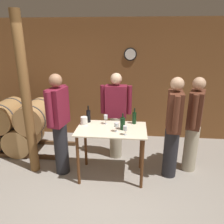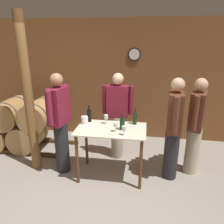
{
  "view_description": "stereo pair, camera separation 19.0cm",
  "coord_description": "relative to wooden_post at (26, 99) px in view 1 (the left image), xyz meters",
  "views": [
    {
      "loc": [
        0.53,
        -2.43,
        2.32
      ],
      "look_at": [
        0.2,
        0.92,
        1.14
      ],
      "focal_mm": 35.0,
      "sensor_mm": 36.0,
      "label": 1
    },
    {
      "loc": [
        0.72,
        -2.41,
        2.32
      ],
      "look_at": [
        0.2,
        0.92,
        1.14
      ],
      "focal_mm": 35.0,
      "sensor_mm": 36.0,
      "label": 2
    }
  ],
  "objects": [
    {
      "name": "wine_glass_near_right",
      "position": [
        1.64,
        -0.26,
        -0.35
      ],
      "size": [
        0.06,
        0.06,
        0.15
      ],
      "color": "silver",
      "rests_on": "tasting_table"
    },
    {
      "name": "back_wall",
      "position": [
        1.21,
        1.66,
        0.0
      ],
      "size": [
        8.4,
        0.08,
        2.7
      ],
      "color": "brown",
      "rests_on": "ground_plane"
    },
    {
      "name": "person_visitor_near_door",
      "position": [
        0.53,
        -0.01,
        -0.41
      ],
      "size": [
        0.29,
        0.58,
        1.77
      ],
      "color": "#232328",
      "rests_on": "ground_plane"
    },
    {
      "name": "barrel_rack",
      "position": [
        -0.68,
        0.68,
        -0.82
      ],
      "size": [
        2.63,
        0.76,
        1.1
      ],
      "color": "#4C331E",
      "rests_on": "ground_plane"
    },
    {
      "name": "wine_bottle_left",
      "position": [
        1.59,
        -0.05,
        -0.35
      ],
      "size": [
        0.08,
        0.08,
        0.27
      ],
      "color": "black",
      "rests_on": "tasting_table"
    },
    {
      "name": "tasting_table",
      "position": [
        1.41,
        -0.04,
        -0.63
      ],
      "size": [
        1.14,
        0.69,
        0.89
      ],
      "color": "beige",
      "rests_on": "ground_plane"
    },
    {
      "name": "wine_bottle_center",
      "position": [
        1.77,
        0.21,
        -0.35
      ],
      "size": [
        0.07,
        0.07,
        0.28
      ],
      "color": "black",
      "rests_on": "tasting_table"
    },
    {
      "name": "person_host",
      "position": [
        2.79,
        0.3,
        -0.45
      ],
      "size": [
        0.34,
        0.56,
        1.7
      ],
      "color": "#B7AD93",
      "rests_on": "ground_plane"
    },
    {
      "name": "wine_glass_near_center",
      "position": [
        1.5,
        -0.15,
        -0.35
      ],
      "size": [
        0.07,
        0.07,
        0.15
      ],
      "color": "silver",
      "rests_on": "tasting_table"
    },
    {
      "name": "ground_plane",
      "position": [
        1.21,
        -0.86,
        -1.35
      ],
      "size": [
        14.0,
        14.0,
        0.0
      ],
      "primitive_type": "plane",
      "color": "gray"
    },
    {
      "name": "person_visitor_with_scarf",
      "position": [
        2.41,
        0.08,
        -0.43
      ],
      "size": [
        0.25,
        0.59,
        1.73
      ],
      "color": "#232328",
      "rests_on": "ground_plane"
    },
    {
      "name": "wine_bottle_far_left",
      "position": [
        0.98,
        0.21,
        -0.34
      ],
      "size": [
        0.07,
        0.07,
        0.3
      ],
      "color": "black",
      "rests_on": "tasting_table"
    },
    {
      "name": "person_visitor_bearded",
      "position": [
        1.43,
        0.63,
        -0.45
      ],
      "size": [
        0.59,
        0.24,
        1.69
      ],
      "color": "#B7AD93",
      "rests_on": "ground_plane"
    },
    {
      "name": "ice_bucket",
      "position": [
        0.93,
        0.1,
        -0.39
      ],
      "size": [
        0.12,
        0.12,
        0.13
      ],
      "color": "white",
      "rests_on": "tasting_table"
    },
    {
      "name": "wooden_post",
      "position": [
        0.0,
        0.0,
        0.0
      ],
      "size": [
        0.16,
        0.16,
        2.7
      ],
      "color": "brown",
      "rests_on": "ground_plane"
    },
    {
      "name": "wine_glass_near_left",
      "position": [
        1.29,
        0.15,
        -0.34
      ],
      "size": [
        0.07,
        0.07,
        0.16
      ],
      "color": "silver",
      "rests_on": "tasting_table"
    }
  ]
}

